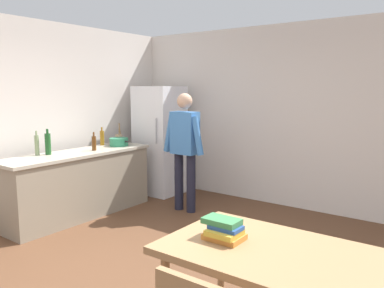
{
  "coord_description": "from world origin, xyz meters",
  "views": [
    {
      "loc": [
        2.37,
        -2.49,
        1.76
      ],
      "look_at": [
        -0.5,
        1.41,
        1.07
      ],
      "focal_mm": 36.28,
      "sensor_mm": 36.0,
      "label": 1
    }
  ],
  "objects_px": {
    "bottle_vinegar_tall": "(37,145)",
    "dining_table": "(272,261)",
    "refrigerator": "(160,140)",
    "person": "(185,144)",
    "book_stack": "(224,230)",
    "bottle_oil_amber": "(102,138)",
    "cooking_pot": "(119,142)",
    "bottle_wine_green": "(48,144)",
    "utensil_jar": "(119,138)",
    "bottle_beer_brown": "(94,143)"
  },
  "relations": [
    {
      "from": "refrigerator",
      "to": "dining_table",
      "type": "distance_m",
      "value": 4.27
    },
    {
      "from": "cooking_pot",
      "to": "utensil_jar",
      "type": "xyz_separation_m",
      "value": [
        -0.22,
        0.21,
        0.02
      ]
    },
    {
      "from": "refrigerator",
      "to": "cooking_pot",
      "type": "relative_size",
      "value": 4.5
    },
    {
      "from": "utensil_jar",
      "to": "bottle_oil_amber",
      "type": "height_order",
      "value": "utensil_jar"
    },
    {
      "from": "refrigerator",
      "to": "book_stack",
      "type": "relative_size",
      "value": 6.41
    },
    {
      "from": "utensil_jar",
      "to": "bottle_beer_brown",
      "type": "distance_m",
      "value": 0.77
    },
    {
      "from": "person",
      "to": "bottle_wine_green",
      "type": "xyz_separation_m",
      "value": [
        -1.19,
        -1.4,
        0.07
      ]
    },
    {
      "from": "cooking_pot",
      "to": "bottle_oil_amber",
      "type": "distance_m",
      "value": 0.29
    },
    {
      "from": "utensil_jar",
      "to": "bottle_beer_brown",
      "type": "xyz_separation_m",
      "value": [
        0.27,
        -0.72,
        0.03
      ]
    },
    {
      "from": "cooking_pot",
      "to": "bottle_wine_green",
      "type": "xyz_separation_m",
      "value": [
        -0.17,
        -1.1,
        0.09
      ]
    },
    {
      "from": "cooking_pot",
      "to": "bottle_wine_green",
      "type": "bearing_deg",
      "value": -98.71
    },
    {
      "from": "dining_table",
      "to": "bottle_wine_green",
      "type": "distance_m",
      "value": 3.64
    },
    {
      "from": "utensil_jar",
      "to": "bottle_wine_green",
      "type": "distance_m",
      "value": 1.31
    },
    {
      "from": "book_stack",
      "to": "bottle_vinegar_tall",
      "type": "bearing_deg",
      "value": 168.44
    },
    {
      "from": "cooking_pot",
      "to": "bottle_beer_brown",
      "type": "height_order",
      "value": "bottle_beer_brown"
    },
    {
      "from": "refrigerator",
      "to": "bottle_vinegar_tall",
      "type": "distance_m",
      "value": 2.1
    },
    {
      "from": "bottle_wine_green",
      "to": "utensil_jar",
      "type": "bearing_deg",
      "value": 92.23
    },
    {
      "from": "book_stack",
      "to": "person",
      "type": "bearing_deg",
      "value": 132.59
    },
    {
      "from": "person",
      "to": "dining_table",
      "type": "relative_size",
      "value": 1.21
    },
    {
      "from": "utensil_jar",
      "to": "bottle_oil_amber",
      "type": "xyz_separation_m",
      "value": [
        -0.04,
        -0.31,
        0.04
      ]
    },
    {
      "from": "bottle_wine_green",
      "to": "book_stack",
      "type": "relative_size",
      "value": 1.21
    },
    {
      "from": "bottle_oil_amber",
      "to": "book_stack",
      "type": "height_order",
      "value": "bottle_oil_amber"
    },
    {
      "from": "utensil_jar",
      "to": "book_stack",
      "type": "xyz_separation_m",
      "value": [
        3.25,
        -2.09,
        -0.16
      ]
    },
    {
      "from": "bottle_beer_brown",
      "to": "book_stack",
      "type": "distance_m",
      "value": 3.29
    },
    {
      "from": "refrigerator",
      "to": "bottle_oil_amber",
      "type": "relative_size",
      "value": 6.43
    },
    {
      "from": "utensil_jar",
      "to": "bottle_vinegar_tall",
      "type": "distance_m",
      "value": 1.42
    },
    {
      "from": "dining_table",
      "to": "bottle_wine_green",
      "type": "height_order",
      "value": "bottle_wine_green"
    },
    {
      "from": "dining_table",
      "to": "bottle_vinegar_tall",
      "type": "distance_m",
      "value": 3.69
    },
    {
      "from": "utensil_jar",
      "to": "refrigerator",
      "type": "bearing_deg",
      "value": 65.52
    },
    {
      "from": "dining_table",
      "to": "utensil_jar",
      "type": "height_order",
      "value": "utensil_jar"
    },
    {
      "from": "bottle_oil_amber",
      "to": "book_stack",
      "type": "xyz_separation_m",
      "value": [
        3.3,
        -1.78,
        -0.2
      ]
    },
    {
      "from": "bottle_beer_brown",
      "to": "bottle_oil_amber",
      "type": "height_order",
      "value": "bottle_oil_amber"
    },
    {
      "from": "bottle_vinegar_tall",
      "to": "refrigerator",
      "type": "bearing_deg",
      "value": 81.34
    },
    {
      "from": "book_stack",
      "to": "bottle_oil_amber",
      "type": "bearing_deg",
      "value": 151.63
    },
    {
      "from": "bottle_vinegar_tall",
      "to": "dining_table",
      "type": "bearing_deg",
      "value": -9.91
    },
    {
      "from": "bottle_beer_brown",
      "to": "bottle_vinegar_tall",
      "type": "relative_size",
      "value": 0.81
    },
    {
      "from": "dining_table",
      "to": "bottle_wine_green",
      "type": "relative_size",
      "value": 4.12
    },
    {
      "from": "cooking_pot",
      "to": "bottle_beer_brown",
      "type": "relative_size",
      "value": 1.54
    },
    {
      "from": "refrigerator",
      "to": "bottle_vinegar_tall",
      "type": "relative_size",
      "value": 5.62
    },
    {
      "from": "dining_table",
      "to": "person",
      "type": "bearing_deg",
      "value": 137.59
    },
    {
      "from": "dining_table",
      "to": "bottle_wine_green",
      "type": "bearing_deg",
      "value": 168.09
    },
    {
      "from": "bottle_beer_brown",
      "to": "bottle_wine_green",
      "type": "distance_m",
      "value": 0.62
    },
    {
      "from": "refrigerator",
      "to": "cooking_pot",
      "type": "xyz_separation_m",
      "value": [
        -0.08,
        -0.85,
        0.06
      ]
    },
    {
      "from": "cooking_pot",
      "to": "bottle_oil_amber",
      "type": "bearing_deg",
      "value": -158.42
    },
    {
      "from": "person",
      "to": "utensil_jar",
      "type": "height_order",
      "value": "person"
    },
    {
      "from": "refrigerator",
      "to": "cooking_pot",
      "type": "height_order",
      "value": "refrigerator"
    },
    {
      "from": "bottle_vinegar_tall",
      "to": "bottle_oil_amber",
      "type": "xyz_separation_m",
      "value": [
        -0.02,
        1.11,
        -0.02
      ]
    },
    {
      "from": "bottle_oil_amber",
      "to": "bottle_wine_green",
      "type": "distance_m",
      "value": 1.0
    },
    {
      "from": "utensil_jar",
      "to": "bottle_wine_green",
      "type": "relative_size",
      "value": 0.94
    },
    {
      "from": "cooking_pot",
      "to": "bottle_wine_green",
      "type": "distance_m",
      "value": 1.11
    }
  ]
}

